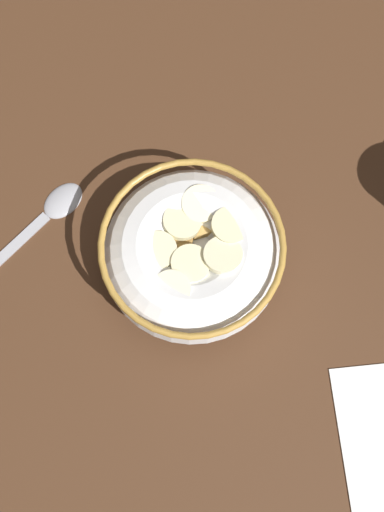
{
  "coord_description": "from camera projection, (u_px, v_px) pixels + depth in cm",
  "views": [
    {
      "loc": [
        -14.83,
        5.63,
        57.7
      ],
      "look_at": [
        0.0,
        0.0,
        3.0
      ],
      "focal_mm": 44.79,
      "sensor_mm": 36.0,
      "label": 1
    }
  ],
  "objects": [
    {
      "name": "ground_plane",
      "position": [
        192.0,
        268.0,
        0.61
      ],
      "size": [
        133.33,
        133.33,
        2.0
      ],
      "primitive_type": "cube",
      "color": "#472B19"
    },
    {
      "name": "cereal_bowl",
      "position": [
        192.0,
        254.0,
        0.56
      ],
      "size": [
        16.05,
        16.05,
        6.77
      ],
      "color": "white",
      "rests_on": "ground_plane"
    },
    {
      "name": "spoon",
      "position": [
        46.0,
        215.0,
        0.61
      ],
      "size": [
        8.44,
        14.62,
        0.8
      ],
      "color": "#A5A5AD",
      "rests_on": "ground_plane"
    }
  ]
}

